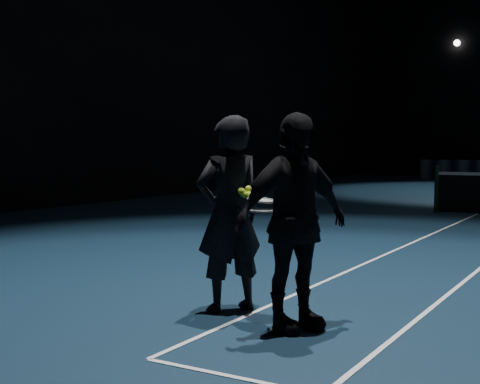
% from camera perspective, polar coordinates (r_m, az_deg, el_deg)
% --- Properties ---
extents(wall_left, '(0.00, 36.00, 36.00)m').
position_cam_1_polar(wall_left, '(20.32, -8.28, 13.71)').
color(wall_left, black).
rests_on(wall_left, ground).
extents(net_post_left, '(0.10, 0.10, 1.10)m').
position_cam_1_polar(net_post_left, '(16.16, 16.43, 0.26)').
color(net_post_left, black).
rests_on(net_post_left, floor).
extents(player_a, '(0.72, 0.80, 1.84)m').
position_cam_1_polar(player_a, '(6.26, -0.93, -1.87)').
color(player_a, black).
rests_on(player_a, floor).
extents(player_b, '(0.91, 1.16, 1.84)m').
position_cam_1_polar(player_b, '(5.63, 4.56, -2.54)').
color(player_b, black).
rests_on(player_b, floor).
extents(racket_lower, '(0.71, 0.43, 0.03)m').
position_cam_1_polar(racket_lower, '(5.92, 1.83, -1.58)').
color(racket_lower, black).
rests_on(racket_lower, player_a).
extents(racket_upper, '(0.71, 0.39, 0.10)m').
position_cam_1_polar(racket_upper, '(5.97, 1.80, -0.69)').
color(racket_upper, black).
rests_on(racket_upper, player_b).
extents(tennis_balls, '(0.12, 0.10, 0.12)m').
position_cam_1_polar(tennis_balls, '(6.05, 0.64, -0.10)').
color(tennis_balls, '#94C329').
rests_on(tennis_balls, racket_upper).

